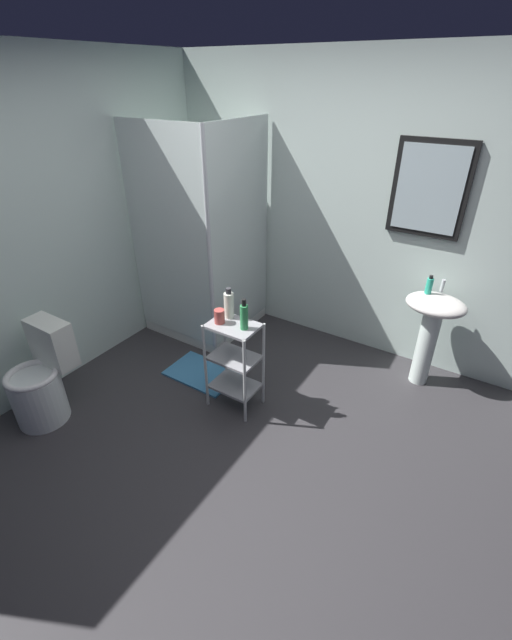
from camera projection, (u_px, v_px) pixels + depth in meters
ground_plane at (240, 456)px, 2.92m from camera, size 4.20×4.20×0.02m
wall_back at (358, 213)px, 3.62m from camera, size 4.20×0.14×2.50m
wall_left at (33, 236)px, 3.13m from camera, size 0.10×4.20×2.50m
shower_stall at (206, 288)px, 4.14m from camera, size 0.92×0.92×2.00m
pedestal_sink at (431, 323)px, 3.34m from camera, size 0.46×0.37×0.81m
sink_faucet at (443, 286)px, 3.28m from camera, size 0.03×0.03×0.10m
toilet at (42, 382)px, 3.11m from camera, size 0.37×0.49×0.76m
storage_cart at (234, 359)px, 3.16m from camera, size 0.38×0.28×0.74m
hand_soap_bottle at (429, 285)px, 3.25m from camera, size 0.05×0.05×0.15m
lotion_bottle_white at (229, 305)px, 3.05m from camera, size 0.07×0.07×0.24m
body_wash_bottle_green at (244, 316)px, 2.91m from camera, size 0.06×0.06×0.23m
rinse_cup at (219, 316)px, 3.00m from camera, size 0.08×0.08×0.11m
bath_mat at (202, 373)px, 3.70m from camera, size 0.60×0.40×0.02m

